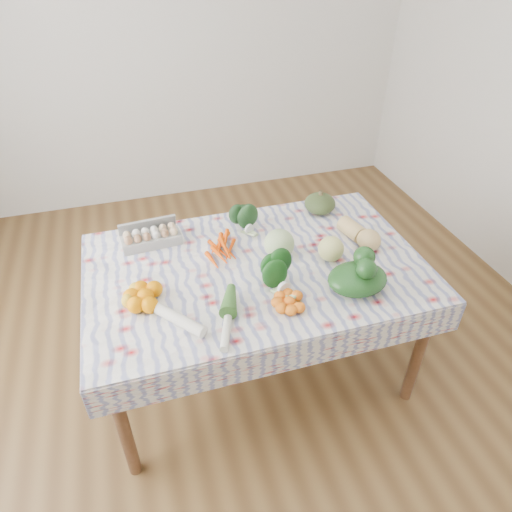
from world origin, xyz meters
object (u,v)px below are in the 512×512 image
egg_carton (151,238)px  butternut_squash (360,232)px  dining_table (256,278)px  kabocha_squash (320,203)px  cabbage (279,244)px  grapefruit (331,249)px

egg_carton → butternut_squash: bearing=-19.9°
dining_table → butternut_squash: butternut_squash is taller
dining_table → butternut_squash: size_ratio=6.10×
egg_carton → kabocha_squash: kabocha_squash is taller
butternut_squash → kabocha_squash: bearing=89.8°
dining_table → cabbage: size_ratio=10.49×
cabbage → butternut_squash: 0.45m
dining_table → egg_carton: (-0.47, 0.33, 0.12)m
kabocha_squash → dining_table: bearing=-142.8°
egg_carton → cabbage: (0.61, -0.29, 0.04)m
grapefruit → butternut_squash: bearing=24.6°
dining_table → egg_carton: size_ratio=5.26×
grapefruit → dining_table: bearing=171.1°
kabocha_squash → grapefruit: bearing=-106.3°
butternut_squash → grapefruit: 0.23m
kabocha_squash → butternut_squash: size_ratio=0.68×
egg_carton → kabocha_squash: size_ratio=1.70×
kabocha_squash → grapefruit: grapefruit is taller
dining_table → cabbage: (0.13, 0.04, 0.16)m
kabocha_squash → grapefruit: size_ratio=1.39×
dining_table → butternut_squash: bearing=3.7°
dining_table → cabbage: bearing=17.0°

